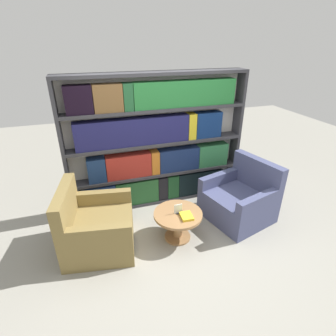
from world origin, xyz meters
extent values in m
plane|color=gray|center=(0.00, 0.00, 0.00)|extent=(14.00, 14.00, 0.00)
cube|color=silver|center=(0.00, 1.33, 1.12)|extent=(2.98, 0.05, 2.23)
cube|color=#333338|center=(-1.47, 1.20, 1.12)|extent=(0.05, 0.30, 2.23)
cube|color=#333338|center=(1.47, 1.20, 1.12)|extent=(0.05, 0.30, 2.23)
cube|color=#333338|center=(0.00, 1.20, 0.03)|extent=(2.88, 0.30, 0.05)
cube|color=#333338|center=(0.00, 1.20, 0.56)|extent=(2.88, 0.30, 0.05)
cube|color=#333338|center=(0.00, 1.20, 1.12)|extent=(2.88, 0.30, 0.05)
cube|color=#333338|center=(0.00, 1.20, 1.67)|extent=(2.88, 0.30, 0.05)
cube|color=#333338|center=(0.00, 1.20, 2.21)|extent=(2.88, 0.30, 0.05)
cube|color=navy|center=(-1.09, 1.18, 0.27)|extent=(0.65, 0.20, 0.44)
cube|color=#275B2E|center=(-0.39, 1.18, 0.27)|extent=(0.73, 0.20, 0.44)
cube|color=black|center=(0.06, 1.18, 0.27)|extent=(0.16, 0.20, 0.44)
cube|color=#1D4A26|center=(0.25, 1.18, 0.27)|extent=(0.20, 0.20, 0.44)
cube|color=black|center=(0.79, 1.18, 0.27)|extent=(0.85, 0.20, 0.44)
cube|color=navy|center=(-1.03, 1.18, 0.78)|extent=(0.28, 0.20, 0.40)
cube|color=#A52B22|center=(-0.51, 1.18, 0.78)|extent=(0.74, 0.20, 0.40)
cube|color=#C97124|center=(-0.07, 1.18, 0.78)|extent=(0.14, 0.20, 0.40)
cube|color=navy|center=(0.37, 1.18, 0.78)|extent=(0.71, 0.20, 0.40)
cube|color=#2F7545|center=(1.01, 1.18, 0.78)|extent=(0.55, 0.20, 0.40)
cube|color=navy|center=(-0.39, 1.18, 1.36)|extent=(1.79, 0.20, 0.43)
cube|color=gold|center=(0.58, 1.18, 1.36)|extent=(0.13, 0.20, 0.43)
cube|color=navy|center=(0.88, 1.18, 1.36)|extent=(0.45, 0.20, 0.43)
cube|color=black|center=(-1.14, 1.18, 1.90)|extent=(0.38, 0.20, 0.40)
cube|color=brown|center=(-0.74, 1.18, 1.90)|extent=(0.42, 0.20, 0.40)
cube|color=#1F542E|center=(-0.45, 1.18, 1.90)|extent=(0.14, 0.20, 0.40)
cube|color=#247133|center=(0.46, 1.18, 1.90)|extent=(1.66, 0.20, 0.40)
cube|color=olive|center=(-1.11, 0.31, 0.22)|extent=(1.06, 1.08, 0.45)
cube|color=olive|center=(-1.49, 0.37, 0.70)|extent=(0.30, 0.95, 0.51)
cube|color=olive|center=(-1.11, -0.11, 0.55)|extent=(0.79, 0.25, 0.20)
cube|color=olive|center=(-0.97, 0.70, 0.55)|extent=(0.79, 0.25, 0.20)
cube|color=#42476B|center=(1.08, 0.31, 0.22)|extent=(1.13, 1.15, 0.45)
cube|color=#42476B|center=(1.45, 0.41, 0.70)|extent=(0.38, 0.95, 0.51)
cube|color=#42476B|center=(0.91, 0.69, 0.55)|extent=(0.78, 0.32, 0.20)
cube|color=#42476B|center=(1.12, -0.11, 0.55)|extent=(0.78, 0.32, 0.20)
cylinder|color=olive|center=(-0.01, 0.13, 0.20)|extent=(0.13, 0.13, 0.40)
cylinder|color=olive|center=(-0.01, 0.13, 0.01)|extent=(0.38, 0.38, 0.03)
cylinder|color=olive|center=(-0.01, 0.13, 0.42)|extent=(0.70, 0.70, 0.04)
cube|color=black|center=(-0.01, 0.13, 0.45)|extent=(0.07, 0.06, 0.01)
cube|color=silver|center=(-0.01, 0.13, 0.51)|extent=(0.12, 0.01, 0.15)
cube|color=gold|center=(0.06, 0.00, 0.46)|extent=(0.17, 0.21, 0.04)
camera|label=1|loc=(-1.09, -2.73, 2.66)|focal=28.00mm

